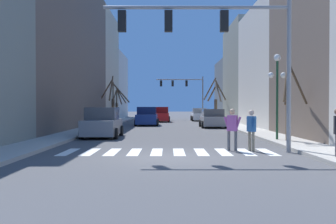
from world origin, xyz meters
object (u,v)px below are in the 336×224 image
at_px(car_parked_left_far, 162,115).
at_px(pedestrian_on_right_sidewalk, 252,127).
at_px(pedestrian_near_right_corner, 98,116).
at_px(street_tree_right_mid, 290,106).
at_px(car_parked_right_mid, 213,119).
at_px(street_tree_left_far, 113,101).
at_px(street_tree_right_near, 118,104).
at_px(car_parked_left_near, 148,117).
at_px(traffic_signal_near, 220,37).
at_px(car_parked_right_far, 103,124).
at_px(traffic_signal_far, 186,88).
at_px(street_tree_left_mid, 216,100).
at_px(street_lamp_right_corner, 278,79).
at_px(car_parked_left_mid, 200,115).
at_px(pedestrian_on_left_sidewalk, 233,126).

bearing_deg(car_parked_left_far, pedestrian_on_right_sidewalk, 8.10).
relative_size(pedestrian_near_right_corner, street_tree_right_mid, 0.40).
xyz_separation_m(car_parked_right_mid, street_tree_left_far, (-9.77, 7.53, 1.63)).
relative_size(street_tree_right_mid, street_tree_right_near, 0.95).
xyz_separation_m(car_parked_left_near, street_tree_left_far, (-3.83, 3.73, 1.55)).
height_order(traffic_signal_near, car_parked_right_far, traffic_signal_near).
height_order(traffic_signal_far, car_parked_right_mid, traffic_signal_far).
distance_m(street_tree_left_mid, street_tree_right_near, 12.16).
bearing_deg(street_tree_left_far, traffic_signal_far, 57.73).
bearing_deg(car_parked_right_far, pedestrian_near_right_corner, 12.18).
distance_m(street_lamp_right_corner, pedestrian_on_right_sidewalk, 5.09).
bearing_deg(street_lamp_right_corner, pedestrian_near_right_corner, 135.35).
relative_size(car_parked_left_mid, pedestrian_on_left_sidewalk, 2.54).
xyz_separation_m(car_parked_right_far, car_parked_right_mid, (7.81, 10.87, -0.07)).
bearing_deg(car_parked_right_mid, street_tree_left_mid, -7.99).
height_order(traffic_signal_far, car_parked_right_far, traffic_signal_far).
relative_size(traffic_signal_far, pedestrian_near_right_corner, 4.20).
distance_m(street_lamp_right_corner, pedestrian_on_left_sidewalk, 5.39).
relative_size(car_parked_left_near, street_tree_left_mid, 0.93).
height_order(car_parked_right_mid, street_tree_right_mid, street_tree_right_mid).
height_order(pedestrian_near_right_corner, street_tree_right_mid, street_tree_right_mid).
relative_size(car_parked_left_far, pedestrian_near_right_corner, 2.79).
relative_size(car_parked_left_mid, street_tree_right_mid, 1.15).
bearing_deg(street_tree_right_near, pedestrian_on_left_sidewalk, -74.56).
bearing_deg(street_tree_right_mid, street_tree_left_far, 117.94).
bearing_deg(pedestrian_on_left_sidewalk, street_tree_left_mid, -70.23).
bearing_deg(pedestrian_near_right_corner, traffic_signal_far, 154.44).
height_order(car_parked_right_mid, car_parked_left_far, car_parked_left_far).
relative_size(traffic_signal_near, traffic_signal_far, 1.15).
relative_size(car_parked_left_near, pedestrian_near_right_corner, 3.06).
bearing_deg(car_parked_left_mid, pedestrian_on_right_sidewalk, 179.14).
relative_size(car_parked_left_mid, car_parked_left_far, 1.02).
distance_m(car_parked_left_near, pedestrian_on_right_sidewalk, 22.48).
height_order(car_parked_left_near, pedestrian_on_right_sidewalk, car_parked_left_near).
relative_size(car_parked_right_mid, street_tree_right_near, 1.06).
bearing_deg(pedestrian_on_right_sidewalk, car_parked_left_near, 176.09).
bearing_deg(car_parked_left_far, traffic_signal_far, 158.98).
distance_m(car_parked_right_mid, car_parked_left_far, 13.07).
height_order(car_parked_left_near, street_tree_right_mid, street_tree_right_mid).
relative_size(car_parked_left_near, pedestrian_on_right_sidewalk, 2.80).
distance_m(car_parked_right_mid, pedestrian_on_left_sidewalk, 17.95).
height_order(car_parked_left_far, pedestrian_on_left_sidewalk, car_parked_left_far).
distance_m(traffic_signal_near, car_parked_left_mid, 34.12).
height_order(street_lamp_right_corner, street_tree_right_near, street_lamp_right_corner).
distance_m(traffic_signal_near, car_parked_left_far, 31.02).
bearing_deg(street_tree_left_far, street_tree_right_mid, -62.06).
bearing_deg(pedestrian_near_right_corner, street_tree_left_mid, 137.95).
bearing_deg(car_parked_right_far, street_tree_right_near, 5.38).
distance_m(car_parked_right_far, car_parked_left_far, 23.25).
height_order(traffic_signal_near, street_tree_left_far, traffic_signal_near).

